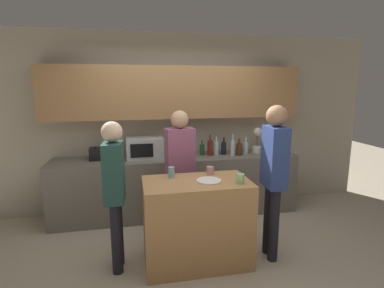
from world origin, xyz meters
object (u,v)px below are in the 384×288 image
(cup_0, at_px, (210,170))
(person_left, at_px, (274,169))
(potted_plant, at_px, (257,140))
(plate_on_island, at_px, (209,181))
(microwave, at_px, (145,148))
(person_right, at_px, (180,164))
(bottle_2, at_px, (216,148))
(bottle_6, at_px, (246,148))
(bottle_4, at_px, (233,148))
(cup_2, at_px, (171,172))
(toaster, at_px, (99,154))
(bottle_3, at_px, (224,148))
(cup_1, at_px, (240,179))
(bottle_1, at_px, (210,148))
(bottle_0, at_px, (202,149))
(person_center, at_px, (115,185))
(bottle_5, at_px, (239,149))

(cup_0, distance_m, person_left, 0.70)
(potted_plant, xyz_separation_m, plate_on_island, (-1.14, -1.39, -0.14))
(microwave, bearing_deg, person_right, -63.01)
(bottle_2, bearing_deg, cup_0, -109.26)
(bottle_6, relative_size, person_left, 0.15)
(bottle_4, distance_m, person_right, 1.13)
(bottle_6, bearing_deg, cup_2, -139.21)
(toaster, height_order, cup_2, toaster)
(toaster, xyz_separation_m, cup_0, (1.32, -1.14, 0.00))
(cup_2, bearing_deg, toaster, 126.54)
(potted_plant, distance_m, bottle_3, 0.56)
(person_left, bearing_deg, cup_1, 107.71)
(microwave, bearing_deg, person_left, -46.83)
(bottle_1, bearing_deg, potted_plant, 3.36)
(toaster, relative_size, bottle_0, 1.14)
(cup_1, bearing_deg, bottle_0, 91.53)
(bottle_4, distance_m, cup_0, 1.20)
(bottle_1, distance_m, cup_2, 1.35)
(bottle_1, bearing_deg, cup_0, -104.72)
(bottle_2, relative_size, bottle_4, 0.89)
(bottle_6, height_order, plate_on_island, bottle_6)
(cup_0, relative_size, cup_2, 0.76)
(microwave, distance_m, bottle_3, 1.19)
(bottle_6, bearing_deg, person_right, -147.75)
(microwave, bearing_deg, bottle_0, 0.70)
(bottle_0, relative_size, cup_0, 2.55)
(cup_0, bearing_deg, bottle_4, 58.83)
(microwave, xyz_separation_m, plate_on_island, (0.60, -1.38, -0.10))
(toaster, height_order, bottle_6, bottle_6)
(microwave, distance_m, cup_2, 1.20)
(bottle_0, bearing_deg, cup_2, -117.89)
(cup_1, bearing_deg, person_left, 13.43)
(bottle_0, distance_m, person_right, 0.91)
(bottle_6, height_order, person_center, person_center)
(cup_1, relative_size, person_left, 0.06)
(bottle_3, relative_size, person_right, 0.16)
(bottle_3, relative_size, person_center, 0.17)
(bottle_0, distance_m, bottle_4, 0.46)
(bottle_1, relative_size, person_left, 0.18)
(cup_2, bearing_deg, person_right, 68.23)
(bottle_0, height_order, person_left, person_left)
(bottle_2, distance_m, cup_1, 1.51)
(bottle_0, xyz_separation_m, cup_1, (0.04, -1.52, 0.01))
(bottle_2, relative_size, plate_on_island, 1.08)
(bottle_0, height_order, bottle_1, bottle_1)
(bottle_1, bearing_deg, cup_2, -123.14)
(plate_on_island, bearing_deg, person_center, 175.04)
(cup_2, bearing_deg, potted_plant, 37.86)
(bottle_5, bearing_deg, bottle_3, 153.80)
(cup_1, bearing_deg, potted_plant, 60.85)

